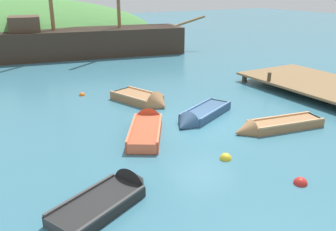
{
  "coord_description": "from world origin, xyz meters",
  "views": [
    {
      "loc": [
        -8.15,
        -11.33,
        5.42
      ],
      "look_at": [
        -1.27,
        0.7,
        0.36
      ],
      "focal_mm": 38.13,
      "sensor_mm": 36.0,
      "label": 1
    }
  ],
  "objects": [
    {
      "name": "rowboat_outer_left",
      "position": [
        -0.9,
        3.65,
        0.13
      ],
      "size": [
        2.23,
        3.43,
        1.23
      ],
      "rotation": [
        0.0,
        0.0,
        5.04
      ],
      "color": "#9E7047",
      "rests_on": "ground"
    },
    {
      "name": "buoy_red",
      "position": [
        -0.31,
        -5.38,
        0.0
      ],
      "size": [
        0.41,
        0.41,
        0.41
      ],
      "primitive_type": "sphere",
      "color": "red",
      "rests_on": "ground"
    },
    {
      "name": "rowboat_far",
      "position": [
        -5.33,
        -3.46,
        0.08
      ],
      "size": [
        3.27,
        2.35,
        1.14
      ],
      "rotation": [
        0.0,
        0.0,
        0.44
      ],
      "color": "black",
      "rests_on": "ground"
    },
    {
      "name": "sailing_ship",
      "position": [
        0.42,
        17.44,
        0.83
      ],
      "size": [
        18.59,
        6.52,
        12.31
      ],
      "rotation": [
        0.0,
        0.0,
        -0.18
      ],
      "color": "#38281E",
      "rests_on": "ground"
    },
    {
      "name": "rowboat_outer_right",
      "position": [
        -2.43,
        0.35,
        0.14
      ],
      "size": [
        2.84,
        3.69,
        1.07
      ],
      "rotation": [
        0.0,
        0.0,
        1.02
      ],
      "color": "#C64C2D",
      "rests_on": "ground"
    },
    {
      "name": "rowboat_portside",
      "position": [
        2.06,
        -1.95,
        0.1
      ],
      "size": [
        3.99,
        1.55,
        0.9
      ],
      "rotation": [
        0.0,
        0.0,
        2.98
      ],
      "color": "#9E7047",
      "rests_on": "ground"
    },
    {
      "name": "ground_plane",
      "position": [
        0.0,
        0.0,
        0.0
      ],
      "size": [
        120.0,
        120.0,
        0.0
      ],
      "primitive_type": "plane",
      "color": "teal"
    },
    {
      "name": "buoy_orange",
      "position": [
        -3.16,
        6.49,
        0.0
      ],
      "size": [
        0.32,
        0.32,
        0.32
      ],
      "primitive_type": "sphere",
      "color": "orange",
      "rests_on": "ground"
    },
    {
      "name": "dock",
      "position": [
        8.23,
        0.0,
        0.44
      ],
      "size": [
        4.8,
        9.69,
        1.58
      ],
      "color": "olive",
      "rests_on": "ground"
    },
    {
      "name": "buoy_yellow",
      "position": [
        -1.21,
        -3.05,
        0.0
      ],
      "size": [
        0.4,
        0.4,
        0.4
      ],
      "primitive_type": "sphere",
      "color": "yellow",
      "rests_on": "ground"
    },
    {
      "name": "rowboat_center",
      "position": [
        0.17,
        0.49,
        0.1
      ],
      "size": [
        3.69,
        2.51,
        1.01
      ],
      "rotation": [
        0.0,
        0.0,
        3.6
      ],
      "color": "#335175",
      "rests_on": "ground"
    }
  ]
}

